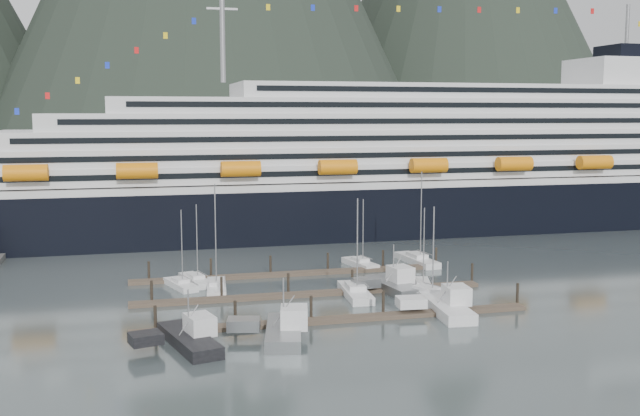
# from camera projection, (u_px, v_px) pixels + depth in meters

# --- Properties ---
(ground) EXTENTS (1600.00, 1600.00, 0.00)m
(ground) POSITION_uv_depth(u_px,v_px,m) (354.00, 299.00, 99.00)
(ground) COLOR #485455
(ground) RESTS_ON ground
(cruise_ship) EXTENTS (210.00, 30.40, 50.30)m
(cruise_ship) POSITION_uv_depth(u_px,v_px,m) (414.00, 172.00, 157.66)
(cruise_ship) COLOR black
(cruise_ship) RESTS_ON ground
(dock_near) EXTENTS (48.18, 2.28, 3.20)m
(dock_near) POSITION_uv_depth(u_px,v_px,m) (338.00, 319.00, 88.19)
(dock_near) COLOR #45382C
(dock_near) RESTS_ON ground
(dock_mid) EXTENTS (48.18, 2.28, 3.20)m
(dock_mid) POSITION_uv_depth(u_px,v_px,m) (312.00, 293.00, 100.68)
(dock_mid) COLOR #45382C
(dock_mid) RESTS_ON ground
(dock_far) EXTENTS (48.18, 2.28, 3.20)m
(dock_far) POSITION_uv_depth(u_px,v_px,m) (292.00, 273.00, 113.17)
(dock_far) COLOR #45382C
(dock_far) RESTS_ON ground
(sailboat_a) EXTENTS (4.54, 8.17, 11.52)m
(sailboat_a) POSITION_uv_depth(u_px,v_px,m) (181.00, 285.00, 105.11)
(sailboat_a) COLOR silver
(sailboat_a) RESTS_ON ground
(sailboat_b) EXTENTS (3.62, 10.04, 15.40)m
(sailboat_b) POSITION_uv_depth(u_px,v_px,m) (217.00, 288.00, 103.37)
(sailboat_b) COLOR silver
(sailboat_b) RESTS_ON ground
(sailboat_c) EXTENTS (3.85, 10.91, 13.88)m
(sailboat_c) POSITION_uv_depth(u_px,v_px,m) (355.00, 293.00, 100.15)
(sailboat_c) COLOR silver
(sailboat_c) RESTS_ON ground
(sailboat_d) EXTENTS (5.26, 10.38, 12.06)m
(sailboat_d) POSITION_uv_depth(u_px,v_px,m) (422.00, 288.00, 103.50)
(sailboat_d) COLOR silver
(sailboat_d) RESTS_ON ground
(sailboat_e) EXTENTS (4.45, 9.21, 11.97)m
(sailboat_e) POSITION_uv_depth(u_px,v_px,m) (196.00, 281.00, 107.84)
(sailboat_e) COLOR silver
(sailboat_e) RESTS_ON ground
(sailboat_f) EXTENTS (4.07, 8.75, 11.34)m
(sailboat_f) POSITION_uv_depth(u_px,v_px,m) (360.00, 264.00, 119.59)
(sailboat_f) COLOR silver
(sailboat_f) RESTS_ON ground
(sailboat_g) EXTENTS (3.96, 11.49, 15.58)m
(sailboat_g) POSITION_uv_depth(u_px,v_px,m) (417.00, 260.00, 122.31)
(sailboat_g) COLOR silver
(sailboat_g) RESTS_ON ground
(sailboat_h) EXTENTS (6.41, 10.35, 12.96)m
(sailboat_h) POSITION_uv_depth(u_px,v_px,m) (427.00, 296.00, 98.59)
(sailboat_h) COLOR silver
(sailboat_h) RESTS_ON ground
(trawler_a) EXTENTS (9.46, 12.60, 6.66)m
(trawler_a) POSITION_uv_depth(u_px,v_px,m) (188.00, 338.00, 78.81)
(trawler_a) COLOR black
(trawler_a) RESTS_ON ground
(trawler_b) EXTENTS (9.30, 11.96, 7.43)m
(trawler_b) POSITION_uv_depth(u_px,v_px,m) (282.00, 330.00, 81.37)
(trawler_b) COLOR gray
(trawler_b) RESTS_ON ground
(trawler_d) EXTENTS (9.08, 12.24, 7.12)m
(trawler_d) POSITION_uv_depth(u_px,v_px,m) (446.00, 306.00, 91.63)
(trawler_d) COLOR silver
(trawler_d) RESTS_ON ground
(trawler_e) EXTENTS (8.78, 11.51, 7.21)m
(trawler_e) POSITION_uv_depth(u_px,v_px,m) (392.00, 285.00, 102.87)
(trawler_e) COLOR gray
(trawler_e) RESTS_ON ground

